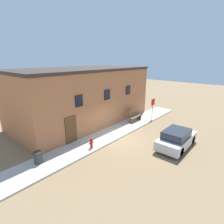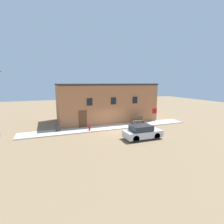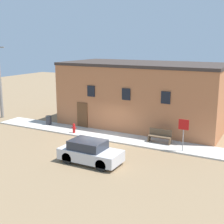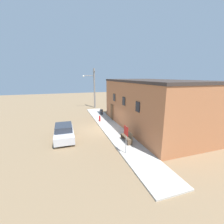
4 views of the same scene
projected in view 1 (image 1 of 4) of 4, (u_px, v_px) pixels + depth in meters
The scene contains 8 objects.
ground_plane at pixel (120, 138), 14.49m from camera, with size 80.00×80.00×0.00m, color #846B4C.
sidewalk at pixel (110, 134), 15.21m from camera, with size 21.26×2.32×0.10m.
brick_building at pixel (83, 95), 17.90m from camera, with size 13.75×6.82×5.48m.
fire_hydrant at pixel (91, 143), 12.62m from camera, with size 0.43×0.21×0.77m.
stop_sign at pixel (153, 105), 18.60m from camera, with size 0.69×0.06×2.17m.
bench at pixel (135, 117), 18.11m from camera, with size 1.66×0.44×0.99m.
trash_bin at pixel (38, 157), 10.81m from camera, with size 0.52×0.52×0.76m.
parked_car at pixel (177, 139), 12.87m from camera, with size 3.82×1.73×1.41m.
Camera 1 is at (-10.43, -8.15, 6.34)m, focal length 28.00 mm.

